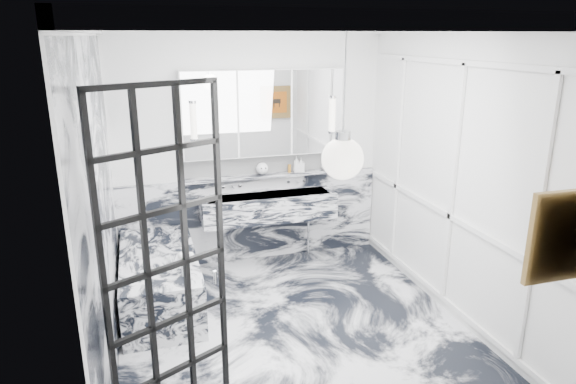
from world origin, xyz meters
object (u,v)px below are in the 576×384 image
object	(u,v)px
trough_sink	(268,207)
mirror_cabinet	(264,113)
crittall_door	(167,268)
bathtub	(160,280)

from	to	relation	value
trough_sink	mirror_cabinet	world-z (taller)	mirror_cabinet
trough_sink	crittall_door	bearing A→B (deg)	-118.44
bathtub	crittall_door	bearing A→B (deg)	-89.18
mirror_cabinet	bathtub	distance (m)	2.20
crittall_door	mirror_cabinet	bearing A→B (deg)	35.53
crittall_door	mirror_cabinet	size ratio (longest dim) A/B	1.26
crittall_door	trough_sink	world-z (taller)	crittall_door
crittall_door	trough_sink	bearing A→B (deg)	33.92
crittall_door	bathtub	bearing A→B (deg)	63.18
trough_sink	mirror_cabinet	xyz separation A→B (m)	(-0.00, 0.17, 1.09)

